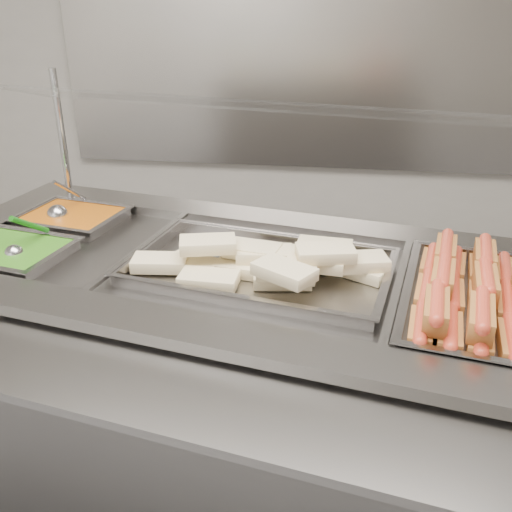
# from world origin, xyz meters

# --- Properties ---
(back_panel) EXTENTS (3.00, 0.04, 1.20)m
(back_panel) POSITION_xyz_m (0.00, 2.45, 1.20)
(back_panel) COLOR #A09B96
(back_panel) RESTS_ON ground
(steam_counter) EXTENTS (2.05, 1.20, 0.92)m
(steam_counter) POSITION_xyz_m (-0.08, 0.36, 0.46)
(steam_counter) COLOR slate
(steam_counter) RESTS_ON ground
(tray_rail) EXTENTS (1.85, 0.71, 0.05)m
(tray_rail) POSITION_xyz_m (-0.18, -0.16, 0.87)
(tray_rail) COLOR gray
(tray_rail) RESTS_ON steam_counter
(sneeze_guard) EXTENTS (1.71, 0.62, 0.45)m
(sneeze_guard) POSITION_xyz_m (-0.04, 0.57, 1.29)
(sneeze_guard) COLOR #BBBBC0
(sneeze_guard) RESTS_ON steam_counter
(pan_hotdogs) EXTENTS (0.45, 0.62, 0.10)m
(pan_hotdogs) POSITION_xyz_m (0.54, 0.23, 0.87)
(pan_hotdogs) COLOR gray
(pan_hotdogs) RESTS_ON steam_counter
(pan_wraps) EXTENTS (0.76, 0.53, 0.07)m
(pan_wraps) POSITION_xyz_m (-0.02, 0.34, 0.89)
(pan_wraps) COLOR gray
(pan_wraps) RESTS_ON steam_counter
(pan_beans) EXTENTS (0.35, 0.30, 0.10)m
(pan_beans) POSITION_xyz_m (-0.70, 0.63, 0.88)
(pan_beans) COLOR gray
(pan_beans) RESTS_ON steam_counter
(pan_peas) EXTENTS (0.35, 0.30, 0.10)m
(pan_peas) POSITION_xyz_m (-0.76, 0.34, 0.88)
(pan_peas) COLOR gray
(pan_peas) RESTS_ON steam_counter
(hotdogs_in_buns) EXTENTS (0.34, 0.56, 0.12)m
(hotdogs_in_buns) POSITION_xyz_m (0.52, 0.23, 0.93)
(hotdogs_in_buns) COLOR brown
(hotdogs_in_buns) RESTS_ON pan_hotdogs
(tortilla_wraps) EXTENTS (0.72, 0.36, 0.10)m
(tortilla_wraps) POSITION_xyz_m (0.02, 0.34, 0.93)
(tortilla_wraps) COLOR beige
(tortilla_wraps) RESTS_ON pan_wraps
(ladle) EXTENTS (0.07, 0.19, 0.16)m
(ladle) POSITION_xyz_m (-0.74, 0.62, 0.92)
(ladle) COLOR silver
(ladle) RESTS_ON pan_beans
(serving_spoon) EXTENTS (0.07, 0.18, 0.14)m
(serving_spoon) POSITION_xyz_m (-0.73, 0.33, 0.93)
(serving_spoon) COLOR silver
(serving_spoon) RESTS_ON pan_peas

